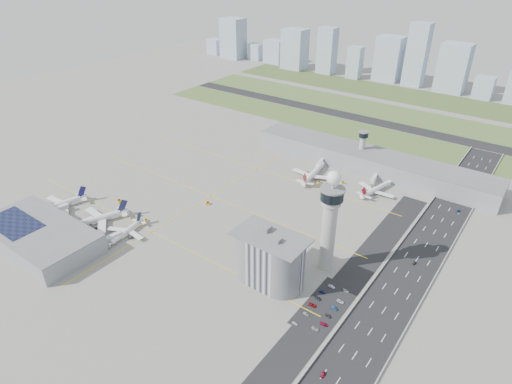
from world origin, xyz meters
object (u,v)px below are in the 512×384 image
Objects in this scene: car_hw_1 at (414,263)px; car_lot_5 at (331,286)px; tug_0 at (119,201)px; tug_4 at (319,182)px; tug_3 at (208,203)px; car_lot_2 at (312,305)px; tug_5 at (343,183)px; airplane_near_c at (125,230)px; car_hw_2 at (458,211)px; airplane_near_a at (57,202)px; car_lot_0 at (295,323)px; jet_bridge_near_1 at (74,228)px; tug_2 at (138,215)px; car_lot_4 at (322,292)px; car_lot_10 at (340,302)px; jet_bridge_near_2 at (101,244)px; jet_bridge_near_0 at (49,214)px; airplane_near_b at (95,216)px; jet_bridge_far_1 at (375,177)px; jet_bridge_far_0 at (322,161)px; car_lot_1 at (306,314)px; car_lot_3 at (318,298)px; secondary_tower at (362,146)px; car_lot_8 at (328,316)px; car_hw_0 at (323,374)px; car_lot_9 at (334,308)px; car_lot_7 at (324,324)px; airplane_far_b at (377,186)px; car_hw_4 at (461,176)px; control_tower at (330,218)px; car_lot_11 at (346,291)px; airplane_far_a at (314,170)px; admin_building at (270,259)px; car_lot_6 at (315,329)px.

car_lot_5 is at bearing -114.67° from car_hw_1.
tug_4 is at bearing 143.39° from tug_0.
car_lot_2 is at bearing 28.05° from tug_3.
tug_0 is 1.12× the size of tug_5.
airplane_near_c reaches higher than car_hw_2.
airplane_near_a is 13.53× the size of car_lot_0.
jet_bridge_near_1 is 4.21× the size of tug_2.
car_lot_4 is at bearing -99.46° from tug_4.
airplane_near_c is at bearing 110.75° from car_lot_10.
jet_bridge_near_2 is 174.59m from tug_4.
jet_bridge_near_0 reaches higher than tug_3.
car_lot_4 is (132.85, 30.13, -4.18)m from airplane_near_c.
airplane_near_b reaches higher than jet_bridge_far_1.
jet_bridge_far_0 reaches higher than car_lot_1.
jet_bridge_near_0 is 3.44× the size of car_lot_3.
car_lot_8 is (63.16, -177.52, -18.21)m from secondary_tower.
tug_3 is 0.87× the size of car_lot_5.
airplane_near_a is at bearing -92.98° from tug_5.
car_lot_8 is at bearing -94.37° from car_hw_2.
car_hw_0 is (25.44, -34.93, 0.02)m from car_lot_2.
car_lot_9 is (126.98, -40.45, -0.35)m from tug_3.
jet_bridge_far_0 is at bearing 75.43° from tug_4.
jet_bridge_near_0 is at bearing -131.04° from tug_2.
jet_bridge_far_0 is at bearing -147.26° from secondary_tower.
airplane_far_b is at bearing 9.16° from car_lot_7.
airplane_near_c is at bearing 2.86° from jet_bridge_near_2.
car_lot_4 is at bearing -99.94° from car_hw_2.
secondary_tower is 0.70× the size of airplane_near_b.
car_hw_2 is 1.23× the size of car_hw_4.
jet_bridge_far_0 is 191.73m from car_lot_0.
airplane_near_b is 221.59m from jet_bridge_far_1.
car_lot_2 is at bearing 0.98° from jet_bridge_far_1.
jet_bridge_far_0 is 38.59m from tug_5.
control_tower is 19.65× the size of car_hw_4.
car_hw_0 is at bearing -155.92° from car_lot_7.
car_hw_0 is at bearing -153.38° from car_lot_10.
car_lot_7 is 1.12× the size of car_lot_11.
car_lot_2 is 1.10× the size of car_lot_5.
airplane_far_a is at bearing 104.86° from tug_4.
tug_0 is at bearing -125.63° from secondary_tower.
tug_0 is at bearing 102.44° from car_lot_11.
control_tower is 114.02m from tug_5.
car_lot_1 is at bearing -71.96° from jet_bridge_near_0.
admin_building is at bearing -66.70° from jet_bridge_near_0.
car_lot_10 reaches higher than car_lot_6.
admin_building is 12.64× the size of tug_2.
airplane_far_a reaches higher than car_lot_1.
airplane_far_a is (87.21, 152.04, -0.20)m from airplane_near_b.
car_hw_1 is at bearing 0.57° from tug_5.
car_lot_7 is 214.36m from car_hw_4.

